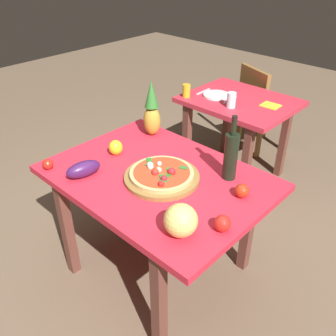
% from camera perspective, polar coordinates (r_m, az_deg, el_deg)
% --- Properties ---
extents(ground_plane, '(10.00, 10.00, 0.00)m').
position_cam_1_polar(ground_plane, '(2.55, -1.41, -15.14)').
color(ground_plane, brown).
extents(display_table, '(1.22, 0.89, 0.74)m').
position_cam_1_polar(display_table, '(2.12, -1.65, -3.10)').
color(display_table, brown).
rests_on(display_table, ground_plane).
extents(background_table, '(0.87, 0.71, 0.74)m').
position_cam_1_polar(background_table, '(3.17, 10.88, 8.28)').
color(background_table, brown).
rests_on(background_table, ground_plane).
extents(dining_chair, '(0.52, 0.52, 0.85)m').
position_cam_1_polar(dining_chair, '(3.75, 14.08, 9.52)').
color(dining_chair, olive).
rests_on(dining_chair, ground_plane).
extents(pizza_board, '(0.42, 0.42, 0.02)m').
position_cam_1_polar(pizza_board, '(2.02, -0.97, -1.45)').
color(pizza_board, olive).
rests_on(pizza_board, display_table).
extents(pizza, '(0.35, 0.35, 0.06)m').
position_cam_1_polar(pizza, '(2.00, -1.00, -0.82)').
color(pizza, tan).
rests_on(pizza, pizza_board).
extents(wine_bottle, '(0.08, 0.08, 0.37)m').
position_cam_1_polar(wine_bottle, '(1.99, 9.72, 1.96)').
color(wine_bottle, black).
rests_on(wine_bottle, display_table).
extents(pineapple_left, '(0.11, 0.11, 0.37)m').
position_cam_1_polar(pineapple_left, '(2.42, -2.54, 8.76)').
color(pineapple_left, '#B29030').
rests_on(pineapple_left, display_table).
extents(melon, '(0.16, 0.16, 0.16)m').
position_cam_1_polar(melon, '(1.63, 1.98, -8.13)').
color(melon, '#EDCE69').
rests_on(melon, display_table).
extents(bell_pepper, '(0.09, 0.09, 0.09)m').
position_cam_1_polar(bell_pepper, '(2.27, -8.13, 3.16)').
color(bell_pepper, yellow).
rests_on(bell_pepper, display_table).
extents(eggplant, '(0.13, 0.21, 0.09)m').
position_cam_1_polar(eggplant, '(2.08, -12.99, -0.17)').
color(eggplant, '#3E194F').
rests_on(eggplant, display_table).
extents(tomato_at_corner, '(0.07, 0.07, 0.07)m').
position_cam_1_polar(tomato_at_corner, '(1.91, 11.41, -3.47)').
color(tomato_at_corner, red).
rests_on(tomato_at_corner, display_table).
extents(tomato_near_board, '(0.06, 0.06, 0.06)m').
position_cam_1_polar(tomato_near_board, '(2.21, -18.16, 0.56)').
color(tomato_near_board, red).
rests_on(tomato_near_board, display_table).
extents(tomato_beside_pepper, '(0.08, 0.08, 0.08)m').
position_cam_1_polar(tomato_beside_pepper, '(1.69, 8.45, -8.50)').
color(tomato_beside_pepper, red).
rests_on(tomato_beside_pepper, display_table).
extents(drinking_glass_juice, '(0.06, 0.06, 0.11)m').
position_cam_1_polar(drinking_glass_juice, '(3.10, 2.87, 11.89)').
color(drinking_glass_juice, gold).
rests_on(drinking_glass_juice, background_table).
extents(drinking_glass_water, '(0.07, 0.07, 0.12)m').
position_cam_1_polar(drinking_glass_water, '(2.93, 9.80, 10.36)').
color(drinking_glass_water, silver).
rests_on(drinking_glass_water, background_table).
extents(dinner_plate, '(0.22, 0.22, 0.02)m').
position_cam_1_polar(dinner_plate, '(3.15, 7.51, 11.14)').
color(dinner_plate, white).
rests_on(dinner_plate, background_table).
extents(fork_utensil, '(0.02, 0.18, 0.01)m').
position_cam_1_polar(fork_utensil, '(3.23, 5.49, 11.73)').
color(fork_utensil, silver).
rests_on(fork_utensil, background_table).
extents(knife_utensil, '(0.03, 0.18, 0.01)m').
position_cam_1_polar(knife_utensil, '(3.08, 9.62, 10.37)').
color(knife_utensil, silver).
rests_on(knife_utensil, background_table).
extents(napkin_folded, '(0.15, 0.13, 0.01)m').
position_cam_1_polar(napkin_folded, '(3.05, 15.64, 9.32)').
color(napkin_folded, yellow).
rests_on(napkin_folded, background_table).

